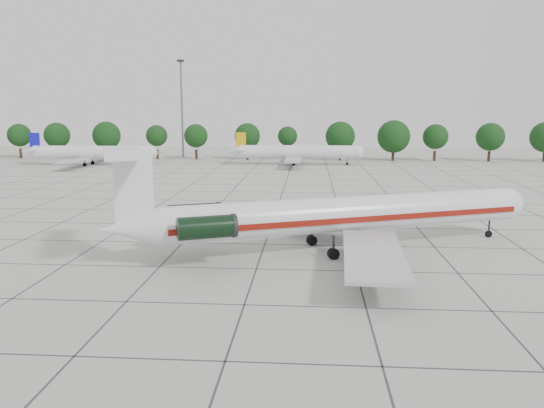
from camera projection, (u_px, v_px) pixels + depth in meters
The scene contains 7 objects.
ground at pixel (265, 244), 50.77m from camera, with size 260.00×260.00×0.00m, color #B6B6AE.
apron_joints at pixel (275, 214), 65.50m from camera, with size 170.00×170.00×0.02m, color #383838.
main_airliner at pixel (329, 215), 47.66m from camera, with size 39.53×29.87×9.60m.
bg_airliner_b at pixel (91, 153), 120.78m from camera, with size 28.24×27.20×7.40m.
bg_airliner_c at pixel (298, 152), 122.43m from camera, with size 28.24×27.20×7.40m.
tree_line at pixel (247, 136), 133.98m from camera, with size 249.86×8.44×10.22m.
floodlight_mast at pixel (182, 103), 140.67m from camera, with size 1.60×1.60×25.45m.
Camera 1 is at (4.22, -49.11, 12.80)m, focal length 35.00 mm.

